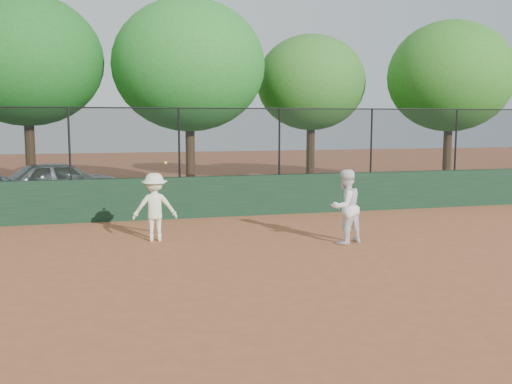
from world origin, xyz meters
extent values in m
plane|color=#A75B35|center=(0.00, 0.00, 0.00)|extent=(80.00, 80.00, 0.00)
cube|color=#193721|center=(0.00, 6.00, 0.60)|extent=(26.00, 0.20, 1.20)
cube|color=#264F18|center=(0.00, 12.00, 0.00)|extent=(36.00, 12.00, 0.01)
imported|color=#A7ADB0|center=(-4.16, 10.60, 0.72)|extent=(4.53, 3.02, 1.43)
imported|color=white|center=(2.79, 1.67, 0.86)|extent=(1.02, 0.92, 1.72)
imported|color=white|center=(-1.45, 3.07, 0.81)|extent=(1.08, 0.66, 1.61)
sphere|color=#C4E332|center=(-1.21, 2.65, 1.88)|extent=(0.07, 0.07, 0.07)
cube|color=black|center=(0.00, 6.00, 2.20)|extent=(26.00, 0.02, 2.00)
cylinder|color=black|center=(0.00, 6.00, 3.18)|extent=(26.00, 0.04, 0.04)
cylinder|color=black|center=(-3.50, 6.00, 2.20)|extent=(0.06, 0.06, 2.00)
cylinder|color=black|center=(-0.50, 6.00, 2.20)|extent=(0.06, 0.06, 2.00)
cylinder|color=black|center=(2.50, 6.00, 2.20)|extent=(0.06, 0.06, 2.00)
cylinder|color=black|center=(5.50, 6.00, 2.20)|extent=(0.06, 0.06, 2.00)
cylinder|color=black|center=(8.50, 6.00, 2.20)|extent=(0.06, 0.06, 2.00)
cylinder|color=#3E2B15|center=(-5.27, 11.97, 1.43)|extent=(0.36, 0.36, 2.86)
ellipsoid|color=#1B601D|center=(-5.27, 11.97, 4.98)|extent=(5.50, 5.00, 4.75)
cylinder|color=#472E19|center=(0.56, 11.42, 1.33)|extent=(0.36, 0.36, 2.65)
ellipsoid|color=#257424|center=(0.56, 11.42, 4.88)|extent=(5.75, 5.23, 4.97)
cylinder|color=#3A2513|center=(6.08, 13.18, 1.30)|extent=(0.36, 0.36, 2.60)
ellipsoid|color=#316A22|center=(6.08, 13.18, 4.43)|extent=(4.74, 4.31, 4.10)
cylinder|color=#422C17|center=(11.30, 10.77, 1.29)|extent=(0.36, 0.36, 2.59)
ellipsoid|color=#2D6C1E|center=(11.30, 10.77, 4.62)|extent=(5.25, 4.77, 4.54)
camera|label=1|loc=(-2.44, -10.40, 2.87)|focal=40.00mm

